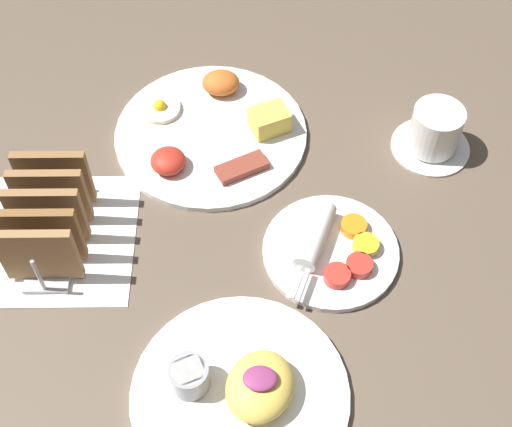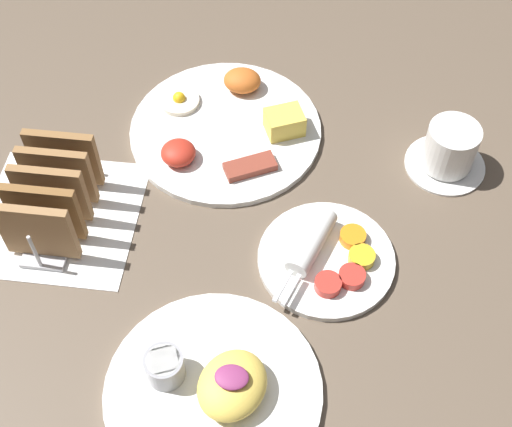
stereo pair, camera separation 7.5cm
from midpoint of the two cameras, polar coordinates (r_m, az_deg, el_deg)
ground_plane at (r=0.99m, az=-2.00°, el=-2.38°), size 3.00×3.00×0.00m
napkin_flat at (r=1.04m, az=-13.43°, el=-0.37°), size 0.22×0.22×0.00m
plate_breakfast at (r=1.11m, az=-0.42°, el=6.89°), size 0.30×0.30×0.05m
plate_condiments at (r=0.97m, az=7.83°, el=-3.58°), size 0.19×0.19×0.04m
plate_foreground at (r=0.87m, az=-0.89°, el=-13.85°), size 0.26×0.26×0.06m
toast_rack at (r=1.00m, az=-13.97°, el=1.31°), size 0.10×0.18×0.10m
coffee_cup at (r=1.09m, az=17.14°, el=4.79°), size 0.12×0.12×0.08m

